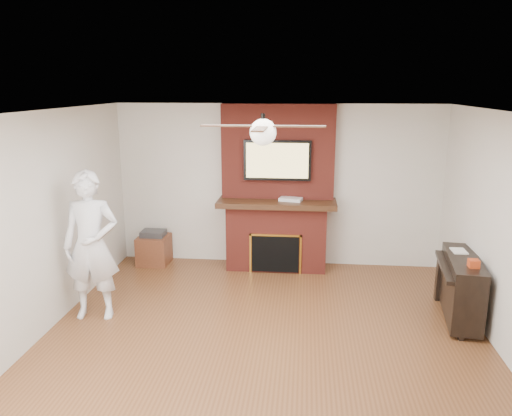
# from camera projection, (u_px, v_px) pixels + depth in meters

# --- Properties ---
(room_shell) EXTENTS (5.36, 5.86, 2.86)m
(room_shell) POSITION_uv_depth(u_px,v_px,m) (263.00, 238.00, 5.08)
(room_shell) COLOR #573119
(room_shell) RESTS_ON ground
(fireplace) EXTENTS (1.78, 0.64, 2.50)m
(fireplace) POSITION_uv_depth(u_px,v_px,m) (277.00, 204.00, 7.60)
(fireplace) COLOR maroon
(fireplace) RESTS_ON ground
(tv) EXTENTS (1.00, 0.08, 0.60)m
(tv) POSITION_uv_depth(u_px,v_px,m) (277.00, 160.00, 7.39)
(tv) COLOR black
(tv) RESTS_ON fireplace
(ceiling_fan) EXTENTS (1.21, 1.21, 0.31)m
(ceiling_fan) POSITION_uv_depth(u_px,v_px,m) (263.00, 131.00, 4.82)
(ceiling_fan) COLOR black
(ceiling_fan) RESTS_ON room_shell
(person) EXTENTS (0.71, 0.52, 1.81)m
(person) POSITION_uv_depth(u_px,v_px,m) (91.00, 246.00, 5.93)
(person) COLOR silver
(person) RESTS_ON ground
(side_table) EXTENTS (0.48, 0.48, 0.54)m
(side_table) POSITION_uv_depth(u_px,v_px,m) (154.00, 248.00, 7.90)
(side_table) COLOR #5B2D1A
(side_table) RESTS_ON ground
(piano) EXTENTS (0.59, 1.23, 0.87)m
(piano) POSITION_uv_depth(u_px,v_px,m) (461.00, 286.00, 5.98)
(piano) COLOR black
(piano) RESTS_ON ground
(cable_box) EXTENTS (0.36, 0.26, 0.05)m
(cable_box) POSITION_uv_depth(u_px,v_px,m) (291.00, 199.00, 7.46)
(cable_box) COLOR silver
(cable_box) RESTS_ON fireplace
(candle_orange) EXTENTS (0.07, 0.07, 0.11)m
(candle_orange) POSITION_uv_depth(u_px,v_px,m) (261.00, 266.00, 7.69)
(candle_orange) COLOR red
(candle_orange) RESTS_ON ground
(candle_green) EXTENTS (0.07, 0.07, 0.08)m
(candle_green) POSITION_uv_depth(u_px,v_px,m) (279.00, 268.00, 7.64)
(candle_green) COLOR #558D38
(candle_green) RESTS_ON ground
(candle_cream) EXTENTS (0.09, 0.09, 0.13)m
(candle_cream) POSITION_uv_depth(u_px,v_px,m) (283.00, 268.00, 7.57)
(candle_cream) COLOR #BFAA98
(candle_cream) RESTS_ON ground
(candle_blue) EXTENTS (0.06, 0.06, 0.09)m
(candle_blue) POSITION_uv_depth(u_px,v_px,m) (292.00, 267.00, 7.65)
(candle_blue) COLOR #2C4586
(candle_blue) RESTS_ON ground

